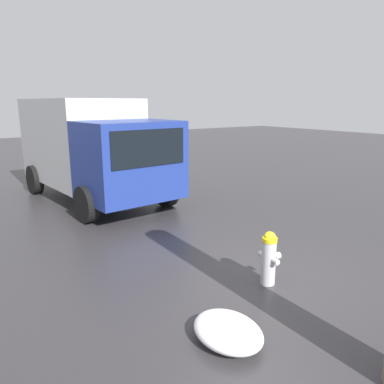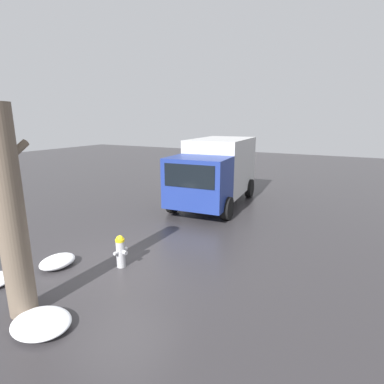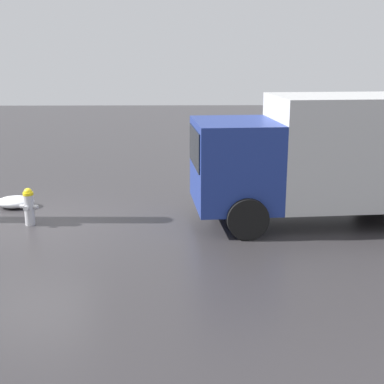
{
  "view_description": "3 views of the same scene",
  "coord_description": "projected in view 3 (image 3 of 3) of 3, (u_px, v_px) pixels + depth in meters",
  "views": [
    {
      "loc": [
        -3.81,
        4.12,
        2.82
      ],
      "look_at": [
        2.97,
        -0.59,
        0.84
      ],
      "focal_mm": 35.0,
      "sensor_mm": 36.0,
      "label": 1
    },
    {
      "loc": [
        -5.51,
        -5.04,
        3.78
      ],
      "look_at": [
        3.21,
        -0.41,
        1.39
      ],
      "focal_mm": 28.0,
      "sensor_mm": 36.0,
      "label": 2
    },
    {
      "loc": [
        3.52,
        -11.87,
        3.83
      ],
      "look_at": [
        3.75,
        -0.03,
        0.77
      ],
      "focal_mm": 50.0,
      "sensor_mm": 36.0,
      "label": 3
    }
  ],
  "objects": [
    {
      "name": "fire_hydrant",
      "position": [
        29.0,
        206.0,
        12.26
      ],
      "size": [
        0.43,
        0.34,
        0.88
      ],
      "rotation": [
        0.0,
        0.0,
        4.61
      ],
      "color": "#B7B7BC",
      "rests_on": "ground_plane"
    },
    {
      "name": "delivery_truck",
      "position": [
        326.0,
        154.0,
        12.38
      ],
      "size": [
        6.03,
        3.01,
        2.93
      ],
      "rotation": [
        0.0,
        0.0,
        1.65
      ],
      "color": "navy",
      "rests_on": "ground_plane"
    },
    {
      "name": "ground_plane",
      "position": [
        30.0,
        225.0,
        12.38
      ],
      "size": [
        60.0,
        60.0,
        0.0
      ],
      "primitive_type": "plane",
      "color": "#333033"
    },
    {
      "name": "snow_pile_by_tree",
      "position": [
        15.0,
        202.0,
        13.77
      ],
      "size": [
        0.96,
        0.75,
        0.28
      ],
      "color": "white",
      "rests_on": "ground_plane"
    }
  ]
}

